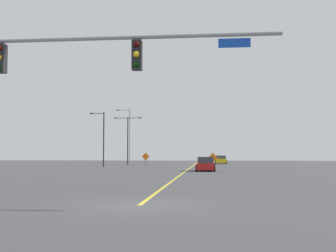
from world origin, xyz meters
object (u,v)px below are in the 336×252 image
at_px(street_lamp_near_left, 129,134).
at_px(street_lamp_mid_right, 128,136).
at_px(construction_sign_left_shoulder, 213,159).
at_px(car_red_approaching, 206,164).
at_px(traffic_signal_assembly, 8,68).
at_px(construction_sign_right_lane, 146,158).
at_px(street_lamp_mid_left, 103,136).
at_px(car_yellow_far, 221,160).

distance_m(street_lamp_near_left, street_lamp_mid_right, 3.12).
distance_m(construction_sign_left_shoulder, car_red_approaching, 7.50).
bearing_deg(traffic_signal_assembly, construction_sign_right_lane, 91.91).
distance_m(street_lamp_near_left, car_red_approaching, 27.02).
height_order(street_lamp_near_left, construction_sign_right_lane, street_lamp_near_left).
height_order(construction_sign_right_lane, car_red_approaching, construction_sign_right_lane).
bearing_deg(traffic_signal_assembly, street_lamp_mid_left, 99.87).
bearing_deg(car_yellow_far, traffic_signal_assembly, -98.97).
bearing_deg(construction_sign_right_lane, street_lamp_near_left, 113.28).
xyz_separation_m(traffic_signal_assembly, car_yellow_far, (9.18, 58.20, -4.18)).
height_order(street_lamp_near_left, car_red_approaching, street_lamp_near_left).
relative_size(street_lamp_near_left, street_lamp_mid_right, 1.21).
bearing_deg(car_yellow_far, street_lamp_mid_right, -146.65).
xyz_separation_m(traffic_signal_assembly, car_red_approaching, (6.85, 28.21, -4.18)).
relative_size(street_lamp_near_left, construction_sign_left_shoulder, 4.80).
bearing_deg(car_red_approaching, street_lamp_near_left, 118.20).
xyz_separation_m(street_lamp_mid_left, construction_sign_left_shoulder, (14.51, -3.95, -2.88)).
distance_m(construction_sign_left_shoulder, car_yellow_far, 22.60).
relative_size(construction_sign_left_shoulder, car_yellow_far, 0.41).
xyz_separation_m(traffic_signal_assembly, street_lamp_mid_right, (-5.29, 48.67, -0.35)).
xyz_separation_m(street_lamp_near_left, car_yellow_far, (14.94, 6.47, -4.28)).
height_order(street_lamp_near_left, construction_sign_left_shoulder, street_lamp_near_left).
distance_m(traffic_signal_assembly, car_yellow_far, 59.07).
xyz_separation_m(construction_sign_left_shoulder, construction_sign_right_lane, (-9.01, 5.92, 0.05)).
distance_m(street_lamp_mid_left, construction_sign_right_lane, 6.49).
distance_m(street_lamp_mid_left, street_lamp_mid_right, 9.21).
bearing_deg(street_lamp_near_left, car_yellow_far, 23.42).
relative_size(traffic_signal_assembly, street_lamp_mid_right, 2.04).
distance_m(construction_sign_left_shoulder, construction_sign_right_lane, 10.78).
height_order(street_lamp_mid_left, car_red_approaching, street_lamp_mid_left).
height_order(construction_sign_right_lane, car_yellow_far, construction_sign_right_lane).
relative_size(traffic_signal_assembly, construction_sign_right_lane, 7.94).
distance_m(traffic_signal_assembly, street_lamp_mid_left, 40.21).
xyz_separation_m(street_lamp_mid_left, street_lamp_near_left, (1.13, 12.12, 0.89)).
xyz_separation_m(street_lamp_near_left, street_lamp_mid_right, (0.47, -3.06, -0.45)).
bearing_deg(street_lamp_mid_left, street_lamp_mid_right, 80.01).
xyz_separation_m(traffic_signal_assembly, construction_sign_left_shoulder, (7.62, 35.66, -3.67)).
height_order(traffic_signal_assembly, car_red_approaching, traffic_signal_assembly).
xyz_separation_m(street_lamp_mid_right, car_yellow_far, (14.48, 9.53, -3.83)).
bearing_deg(street_lamp_mid_right, traffic_signal_assembly, -83.79).
bearing_deg(traffic_signal_assembly, street_lamp_mid_right, 96.21).
height_order(traffic_signal_assembly, construction_sign_right_lane, traffic_signal_assembly).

